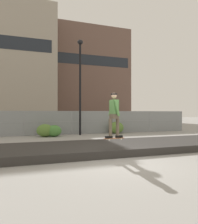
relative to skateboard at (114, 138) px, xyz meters
name	(u,v)px	position (x,y,z in m)	size (l,w,h in m)	color
ground_plane	(122,161)	(0.02, -0.65, -0.72)	(120.00, 120.00, 0.00)	gray
gravel_berm	(103,147)	(0.02, 1.36, -0.57)	(16.10, 3.24, 0.30)	#33302D
skateboard	(114,138)	(0.00, 0.00, 0.00)	(0.82, 0.27, 0.07)	#9E5B33
skater	(114,112)	(0.00, 0.00, 0.99)	(0.73, 0.60, 1.72)	black
chain_fence	(72,123)	(0.02, 8.77, 0.21)	(21.36, 0.06, 1.85)	gray
street_lamp	(80,76)	(0.53, 8.06, 3.80)	(0.44, 0.44, 7.34)	black
parked_car_near	(5,123)	(-5.19, 11.58, 0.12)	(4.52, 2.18, 1.66)	#474C54
parked_car_mid	(80,122)	(1.37, 11.74, 0.12)	(4.56, 2.27, 1.66)	black
parked_car_far	(138,121)	(7.55, 11.66, 0.12)	(4.40, 1.95, 1.66)	#B7BABF
office_block	(82,75)	(9.64, 45.43, 11.02)	(23.53, 11.10, 23.47)	brown
shrub_left	(45,130)	(-2.11, 7.66, -0.27)	(1.17, 0.96, 0.90)	#567A33
shrub_center	(54,131)	(-1.49, 7.58, -0.31)	(1.06, 0.87, 0.82)	#477F38
shrub_right	(116,128)	(3.60, 8.19, -0.24)	(1.25, 1.03, 0.97)	#567A33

